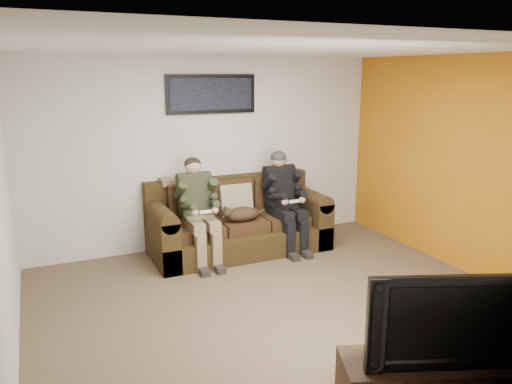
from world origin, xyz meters
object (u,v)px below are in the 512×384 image
cat (241,214)px  person_left (198,204)px  person_right (284,194)px  television (447,315)px  framed_poster (211,94)px  sofa (237,223)px

cat → person_left: bearing=174.6°
person_right → television: (-0.61, -3.59, 0.02)m
framed_poster → sofa: bearing=-62.3°
cat → framed_poster: 1.66m
person_left → television: bearing=-80.3°
sofa → person_right: person_right is taller
person_right → television: size_ratio=1.14×
person_right → cat: size_ratio=2.03×
person_left → television: person_left is taller
sofa → person_right: size_ratio=1.77×
cat → television: 3.54m
television → sofa: bearing=111.3°
person_left → television: (0.62, -3.59, 0.02)m
sofa → person_right: 0.76m
cat → television: (0.05, -3.53, 0.20)m
framed_poster → person_right: bearing=-35.5°
sofa → person_left: bearing=-162.0°
framed_poster → television: 4.38m
person_right → cat: 0.69m
sofa → television: 3.81m
person_right → cat: person_right is taller
person_left → framed_poster: framed_poster is taller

